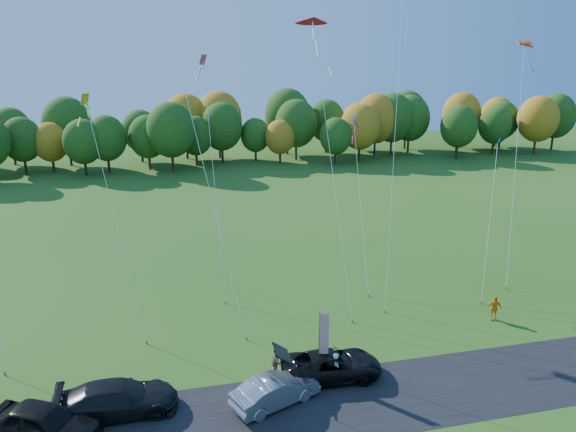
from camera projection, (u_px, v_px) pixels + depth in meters
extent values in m
plane|color=#205316|center=(312.00, 362.00, 32.23)|extent=(160.00, 160.00, 0.00)
cube|color=black|center=(334.00, 404.00, 28.52)|extent=(90.00, 6.00, 0.01)
imported|color=black|center=(332.00, 365.00, 30.54)|extent=(5.60, 2.77, 1.53)
imported|color=#9A9A9E|center=(275.00, 390.00, 28.32)|extent=(4.91, 3.25, 1.53)
imported|color=black|center=(118.00, 399.00, 27.55)|extent=(5.82, 2.40, 1.68)
imported|color=black|center=(44.00, 424.00, 25.65)|extent=(5.68, 4.38, 1.81)
imported|color=silver|center=(336.00, 368.00, 30.08)|extent=(0.51, 0.70, 1.77)
imported|color=gray|center=(277.00, 362.00, 30.72)|extent=(0.94, 1.02, 1.69)
imported|color=orange|center=(494.00, 308.00, 36.94)|extent=(1.06, 0.71, 1.68)
cylinder|color=#999999|center=(319.00, 346.00, 30.09)|extent=(0.06, 0.06, 4.04)
cube|color=red|center=(324.00, 339.00, 29.97)|extent=(0.50, 0.15, 3.03)
cube|color=navy|center=(324.00, 320.00, 29.67)|extent=(0.49, 0.14, 0.79)
cylinder|color=#4C3F33|center=(247.00, 339.00, 34.59)|extent=(0.08, 0.08, 0.20)
cylinder|color=#4C3F33|center=(385.00, 311.00, 38.09)|extent=(0.08, 0.08, 0.20)
cylinder|color=#4C3F33|center=(352.00, 321.00, 36.77)|extent=(0.08, 0.08, 0.20)
cone|color=#B90B21|center=(312.00, 20.00, 40.11)|extent=(2.44, 1.86, 2.66)
cylinder|color=#4C3F33|center=(506.00, 288.00, 41.74)|extent=(0.08, 0.08, 0.20)
cube|color=#F03C1A|center=(525.00, 44.00, 44.69)|extent=(3.05, 1.07, 1.17)
cylinder|color=#4C3F33|center=(147.00, 343.00, 34.14)|extent=(0.08, 0.08, 0.20)
cube|color=orange|center=(85.00, 99.00, 34.20)|extent=(1.15, 1.15, 1.36)
cylinder|color=#4C3F33|center=(5.00, 373.00, 30.97)|extent=(0.08, 0.08, 0.20)
cylinder|color=#4C3F33|center=(368.00, 295.00, 40.52)|extent=(0.08, 0.08, 0.20)
cube|color=silver|center=(354.00, 119.00, 44.11)|extent=(1.38, 1.38, 1.64)
cylinder|color=#4C3F33|center=(225.00, 302.00, 39.43)|extent=(0.08, 0.08, 0.20)
cube|color=#C54148|center=(203.00, 60.00, 41.72)|extent=(1.26, 1.26, 1.49)
cylinder|color=#4C3F33|center=(481.00, 303.00, 39.35)|extent=(0.08, 0.08, 0.20)
cube|color=blue|center=(498.00, 143.00, 42.06)|extent=(0.91, 0.91, 1.07)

